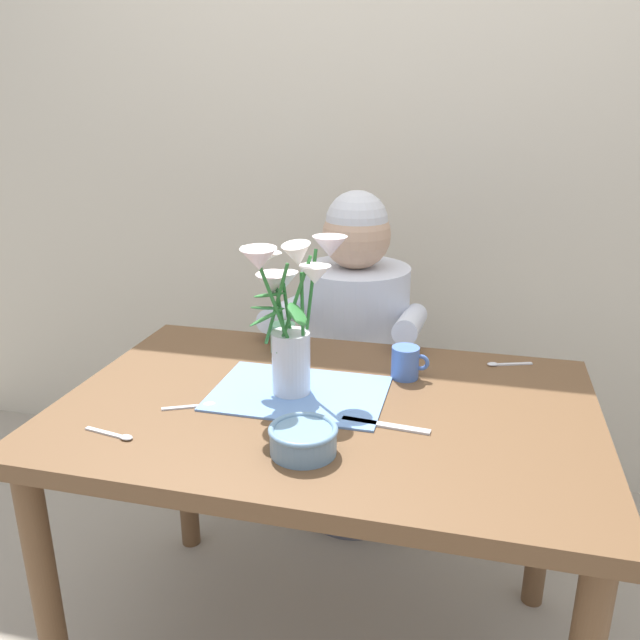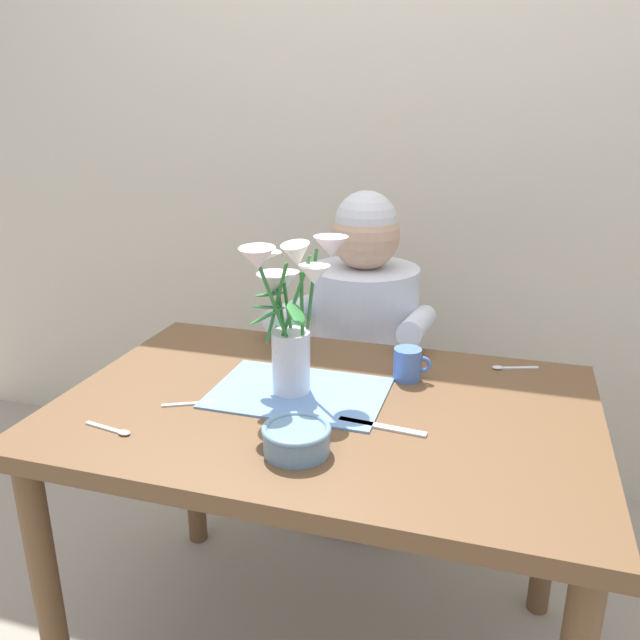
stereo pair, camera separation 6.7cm
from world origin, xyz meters
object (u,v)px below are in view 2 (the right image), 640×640
(seated_person, at_px, (362,369))
(ceramic_mug, at_px, (288,337))
(ceramic_bowl, at_px, (296,438))
(tea_cup, at_px, (408,364))
(dinner_knife, at_px, (382,427))
(flower_vase, at_px, (289,306))

(seated_person, bearing_deg, ceramic_mug, -110.24)
(ceramic_bowl, distance_m, tea_cup, 0.43)
(seated_person, height_order, tea_cup, seated_person)
(seated_person, relative_size, tea_cup, 12.20)
(dinner_knife, xyz_separation_m, ceramic_mug, (-0.33, 0.35, 0.04))
(seated_person, xyz_separation_m, ceramic_mug, (-0.13, -0.34, 0.22))
(ceramic_bowl, height_order, dinner_knife, ceramic_bowl)
(ceramic_bowl, relative_size, dinner_knife, 0.72)
(tea_cup, xyz_separation_m, ceramic_mug, (-0.34, 0.09, 0.00))
(ceramic_mug, bearing_deg, dinner_knife, -46.67)
(seated_person, bearing_deg, dinner_knife, -73.15)
(flower_vase, height_order, ceramic_bowl, flower_vase)
(flower_vase, bearing_deg, dinner_knife, -23.32)
(seated_person, bearing_deg, flower_vase, -93.03)
(flower_vase, xyz_separation_m, tea_cup, (0.25, 0.16, -0.17))
(flower_vase, distance_m, ceramic_bowl, 0.32)
(tea_cup, bearing_deg, flower_vase, -147.79)
(flower_vase, bearing_deg, tea_cup, 32.21)
(tea_cup, bearing_deg, ceramic_mug, 165.02)
(seated_person, relative_size, flower_vase, 3.08)
(tea_cup, height_order, ceramic_mug, same)
(flower_vase, height_order, ceramic_mug, flower_vase)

